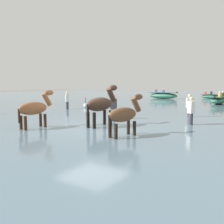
{
  "coord_description": "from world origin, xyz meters",
  "views": [
    {
      "loc": [
        6.58,
        -8.43,
        2.23
      ],
      "look_at": [
        -0.08,
        1.62,
        0.85
      ],
      "focal_mm": 40.46,
      "sensor_mm": 36.0,
      "label": 1
    }
  ],
  "objects_px": {
    "horse_flank_dark_bay": "(101,105)",
    "person_spectator_far": "(191,113)",
    "horse_lead_chestnut": "(34,109)",
    "boat_distant_east": "(219,100)",
    "boat_mid_outer": "(163,96)",
    "horse_trailing_bay": "(124,116)",
    "person_wading_close": "(67,102)",
    "boat_far_inshore": "(211,96)",
    "channel_buoy": "(86,105)",
    "person_onlooker_left": "(189,108)",
    "person_onlooker_right": "(113,109)"
  },
  "relations": [
    {
      "from": "horse_trailing_bay",
      "to": "person_spectator_far",
      "type": "relative_size",
      "value": 1.13
    },
    {
      "from": "person_wading_close",
      "to": "channel_buoy",
      "type": "distance_m",
      "value": 1.75
    },
    {
      "from": "horse_trailing_bay",
      "to": "person_onlooker_right",
      "type": "bearing_deg",
      "value": 127.99
    },
    {
      "from": "person_onlooker_right",
      "to": "channel_buoy",
      "type": "distance_m",
      "value": 6.66
    },
    {
      "from": "boat_mid_outer",
      "to": "person_onlooker_right",
      "type": "xyz_separation_m",
      "value": [
        4.63,
        -18.19,
        0.14
      ]
    },
    {
      "from": "boat_distant_east",
      "to": "person_onlooker_left",
      "type": "relative_size",
      "value": 2.0
    },
    {
      "from": "horse_flank_dark_bay",
      "to": "person_wading_close",
      "type": "distance_m",
      "value": 7.91
    },
    {
      "from": "person_onlooker_right",
      "to": "channel_buoy",
      "type": "relative_size",
      "value": 2.14
    },
    {
      "from": "person_onlooker_right",
      "to": "channel_buoy",
      "type": "xyz_separation_m",
      "value": [
        -5.26,
        4.07,
        -0.34
      ]
    },
    {
      "from": "boat_mid_outer",
      "to": "person_wading_close",
      "type": "height_order",
      "value": "person_wading_close"
    },
    {
      "from": "horse_trailing_bay",
      "to": "person_onlooker_left",
      "type": "relative_size",
      "value": 1.13
    },
    {
      "from": "boat_far_inshore",
      "to": "channel_buoy",
      "type": "distance_m",
      "value": 18.48
    },
    {
      "from": "horse_lead_chestnut",
      "to": "person_onlooker_right",
      "type": "height_order",
      "value": "horse_lead_chestnut"
    },
    {
      "from": "boat_far_inshore",
      "to": "person_onlooker_right",
      "type": "bearing_deg",
      "value": -90.62
    },
    {
      "from": "boat_mid_outer",
      "to": "person_onlooker_right",
      "type": "relative_size",
      "value": 2.21
    },
    {
      "from": "horse_flank_dark_bay",
      "to": "person_onlooker_right",
      "type": "relative_size",
      "value": 1.32
    },
    {
      "from": "boat_far_inshore",
      "to": "person_onlooker_left",
      "type": "bearing_deg",
      "value": -81.29
    },
    {
      "from": "horse_flank_dark_bay",
      "to": "channel_buoy",
      "type": "xyz_separation_m",
      "value": [
        -6.07,
        6.31,
        -0.75
      ]
    },
    {
      "from": "person_onlooker_left",
      "to": "boat_far_inshore",
      "type": "bearing_deg",
      "value": 98.71
    },
    {
      "from": "horse_lead_chestnut",
      "to": "horse_flank_dark_bay",
      "type": "distance_m",
      "value": 2.8
    },
    {
      "from": "horse_trailing_bay",
      "to": "boat_distant_east",
      "type": "xyz_separation_m",
      "value": [
        -0.01,
        16.93,
        -0.39
      ]
    },
    {
      "from": "horse_trailing_bay",
      "to": "person_wading_close",
      "type": "bearing_deg",
      "value": 144.78
    },
    {
      "from": "horse_trailing_bay",
      "to": "horse_lead_chestnut",
      "type": "bearing_deg",
      "value": -170.87
    },
    {
      "from": "boat_far_inshore",
      "to": "channel_buoy",
      "type": "relative_size",
      "value": 3.32
    },
    {
      "from": "boat_distant_east",
      "to": "person_wading_close",
      "type": "xyz_separation_m",
      "value": [
        -8.32,
        -11.04,
        0.17
      ]
    },
    {
      "from": "horse_lead_chestnut",
      "to": "boat_distant_east",
      "type": "height_order",
      "value": "horse_lead_chestnut"
    },
    {
      "from": "channel_buoy",
      "to": "horse_lead_chestnut",
      "type": "bearing_deg",
      "value": -63.96
    },
    {
      "from": "horse_trailing_bay",
      "to": "boat_far_inshore",
      "type": "height_order",
      "value": "horse_trailing_bay"
    },
    {
      "from": "horse_flank_dark_bay",
      "to": "person_wading_close",
      "type": "relative_size",
      "value": 1.32
    },
    {
      "from": "horse_lead_chestnut",
      "to": "person_onlooker_left",
      "type": "bearing_deg",
      "value": 58.86
    },
    {
      "from": "boat_far_inshore",
      "to": "channel_buoy",
      "type": "xyz_separation_m",
      "value": [
        -5.5,
        -17.64,
        -0.1
      ]
    },
    {
      "from": "person_spectator_far",
      "to": "channel_buoy",
      "type": "height_order",
      "value": "person_spectator_far"
    },
    {
      "from": "horse_flank_dark_bay",
      "to": "person_spectator_far",
      "type": "height_order",
      "value": "horse_flank_dark_bay"
    },
    {
      "from": "person_onlooker_left",
      "to": "person_wading_close",
      "type": "height_order",
      "value": "same"
    },
    {
      "from": "person_onlooker_right",
      "to": "boat_distant_east",
      "type": "bearing_deg",
      "value": 78.56
    },
    {
      "from": "horse_lead_chestnut",
      "to": "horse_flank_dark_bay",
      "type": "bearing_deg",
      "value": 42.68
    },
    {
      "from": "horse_flank_dark_bay",
      "to": "boat_far_inshore",
      "type": "bearing_deg",
      "value": 91.36
    },
    {
      "from": "horse_trailing_bay",
      "to": "boat_distant_east",
      "type": "height_order",
      "value": "horse_trailing_bay"
    },
    {
      "from": "boat_distant_east",
      "to": "person_onlooker_left",
      "type": "distance_m",
      "value": 10.38
    },
    {
      "from": "horse_trailing_bay",
      "to": "person_wading_close",
      "type": "height_order",
      "value": "horse_trailing_bay"
    },
    {
      "from": "boat_distant_east",
      "to": "horse_flank_dark_bay",
      "type": "bearing_deg",
      "value": -96.96
    },
    {
      "from": "horse_flank_dark_bay",
      "to": "boat_mid_outer",
      "type": "distance_m",
      "value": 21.14
    },
    {
      "from": "horse_trailing_bay",
      "to": "boat_mid_outer",
      "type": "distance_m",
      "value": 22.9
    },
    {
      "from": "horse_lead_chestnut",
      "to": "boat_far_inshore",
      "type": "relative_size",
      "value": 0.77
    },
    {
      "from": "boat_mid_outer",
      "to": "person_onlooker_left",
      "type": "xyz_separation_m",
      "value": [
        7.72,
        -15.13,
        0.14
      ]
    },
    {
      "from": "horse_lead_chestnut",
      "to": "horse_trailing_bay",
      "type": "distance_m",
      "value": 4.03
    },
    {
      "from": "person_onlooker_right",
      "to": "boat_mid_outer",
      "type": "bearing_deg",
      "value": 104.27
    },
    {
      "from": "boat_distant_east",
      "to": "person_wading_close",
      "type": "height_order",
      "value": "person_wading_close"
    },
    {
      "from": "boat_distant_east",
      "to": "boat_mid_outer",
      "type": "distance_m",
      "value": 8.75
    },
    {
      "from": "boat_far_inshore",
      "to": "boat_distant_east",
      "type": "bearing_deg",
      "value": -73.31
    }
  ]
}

